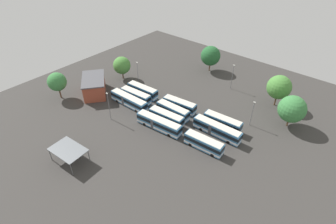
# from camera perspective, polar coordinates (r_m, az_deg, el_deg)

# --- Properties ---
(ground_plane) EXTENTS (106.02, 106.02, 0.00)m
(ground_plane) POSITION_cam_1_polar(r_m,az_deg,el_deg) (79.08, 0.29, -1.49)
(ground_plane) COLOR #383533
(bus_row0_slot1) EXTENTS (13.64, 2.89, 3.50)m
(bus_row0_slot1) POSITION_cam_1_polar(r_m,az_deg,el_deg) (84.48, -8.25, 2.39)
(bus_row0_slot1) COLOR teal
(bus_row0_slot1) RESTS_ON ground_plane
(bus_row0_slot2) EXTENTS (10.97, 3.35, 3.50)m
(bus_row0_slot2) POSITION_cam_1_polar(r_m,az_deg,el_deg) (86.44, -6.81, 3.38)
(bus_row0_slot2) COLOR teal
(bus_row0_slot2) RESTS_ON ground_plane
(bus_row0_slot3) EXTENTS (11.16, 3.31, 3.50)m
(bus_row0_slot3) POSITION_cam_1_polar(r_m,az_deg,el_deg) (88.90, -5.37, 4.49)
(bus_row0_slot3) COLOR teal
(bus_row0_slot3) RESTS_ON ground_plane
(bus_row1_slot0) EXTENTS (13.78, 4.01, 3.50)m
(bus_row1_slot0) POSITION_cam_1_polar(r_m,az_deg,el_deg) (74.48, -1.95, -2.46)
(bus_row1_slot0) COLOR teal
(bus_row1_slot0) RESTS_ON ground_plane
(bus_row1_slot1) EXTENTS (10.83, 3.54, 3.50)m
(bus_row1_slot1) POSITION_cam_1_polar(r_m,az_deg,el_deg) (76.63, -0.34, -1.16)
(bus_row1_slot1) COLOR teal
(bus_row1_slot1) RESTS_ON ground_plane
(bus_row1_slot2) EXTENTS (10.61, 2.85, 3.50)m
(bus_row1_slot2) POSITION_cam_1_polar(r_m,az_deg,el_deg) (79.20, 1.05, 0.24)
(bus_row1_slot2) COLOR teal
(bus_row1_slot2) RESTS_ON ground_plane
(bus_row1_slot3) EXTENTS (10.77, 3.80, 3.50)m
(bus_row1_slot3) POSITION_cam_1_polar(r_m,az_deg,el_deg) (81.66, 2.44, 1.46)
(bus_row1_slot3) COLOR teal
(bus_row1_slot3) RESTS_ON ground_plane
(bus_row2_slot0) EXTENTS (10.48, 3.37, 3.50)m
(bus_row2_slot0) POSITION_cam_1_polar(r_m,az_deg,el_deg) (68.99, 7.56, -6.57)
(bus_row2_slot0) COLOR teal
(bus_row2_slot0) RESTS_ON ground_plane
(bus_row2_slot2) EXTENTS (13.66, 3.03, 3.50)m
(bus_row2_slot2) POSITION_cam_1_polar(r_m,az_deg,el_deg) (73.63, 10.23, -3.65)
(bus_row2_slot2) COLOR teal
(bus_row2_slot2) RESTS_ON ground_plane
(bus_row2_slot3) EXTENTS (11.00, 3.42, 3.50)m
(bus_row2_slot3) POSITION_cam_1_polar(r_m,az_deg,el_deg) (76.41, 11.42, -2.13)
(bus_row2_slot3) COLOR teal
(bus_row2_slot3) RESTS_ON ground_plane
(depot_building) EXTENTS (13.73, 12.88, 5.71)m
(depot_building) POSITION_cam_1_polar(r_m,az_deg,el_deg) (92.36, -15.27, 5.33)
(depot_building) COLOR #99422D
(depot_building) RESTS_ON ground_plane
(maintenance_shelter) EXTENTS (8.87, 6.38, 3.79)m
(maintenance_shelter) POSITION_cam_1_polar(r_m,az_deg,el_deg) (68.36, -20.31, -7.52)
(maintenance_shelter) COLOR slate
(maintenance_shelter) RESTS_ON ground_plane
(lamp_post_far_corner) EXTENTS (0.56, 0.28, 8.95)m
(lamp_post_far_corner) POSITION_cam_1_polar(r_m,az_deg,el_deg) (77.98, -12.36, 1.39)
(lamp_post_far_corner) COLOR slate
(lamp_post_far_corner) RESTS_ON ground_plane
(lamp_post_mid_lot) EXTENTS (0.56, 0.28, 8.67)m
(lamp_post_mid_lot) POSITION_cam_1_polar(r_m,az_deg,el_deg) (93.62, -6.39, 8.21)
(lamp_post_mid_lot) COLOR slate
(lamp_post_mid_lot) RESTS_ON ground_plane
(lamp_post_by_building) EXTENTS (0.56, 0.28, 8.90)m
(lamp_post_by_building) POSITION_cam_1_polar(r_m,az_deg,el_deg) (93.28, 13.39, 7.38)
(lamp_post_by_building) COLOR slate
(lamp_post_by_building) RESTS_ON ground_plane
(lamp_post_near_entrance) EXTENTS (0.56, 0.28, 7.86)m
(lamp_post_near_entrance) POSITION_cam_1_polar(r_m,az_deg,el_deg) (77.80, 17.31, -0.13)
(lamp_post_near_entrance) COLOR slate
(lamp_post_near_entrance) RESTS_ON ground_plane
(tree_west_edge) EXTENTS (7.27, 7.27, 10.09)m
(tree_west_edge) POSITION_cam_1_polar(r_m,az_deg,el_deg) (88.01, 22.35, 4.85)
(tree_west_edge) COLOR brown
(tree_west_edge) RESTS_ON ground_plane
(tree_east_edge) EXTENTS (6.15, 6.15, 8.22)m
(tree_east_edge) POSITION_cam_1_polar(r_m,az_deg,el_deg) (98.52, -9.69, 9.65)
(tree_east_edge) COLOR brown
(tree_east_edge) RESTS_ON ground_plane
(tree_south_edge) EXTENTS (7.25, 7.25, 9.64)m
(tree_south_edge) POSITION_cam_1_polar(r_m,az_deg,el_deg) (103.48, 8.95, 11.60)
(tree_south_edge) COLOR brown
(tree_south_edge) RESTS_ON ground_plane
(tree_northwest) EXTENTS (7.51, 7.51, 9.48)m
(tree_northwest) POSITION_cam_1_polar(r_m,az_deg,el_deg) (80.61, 24.67, 0.56)
(tree_northwest) COLOR brown
(tree_northwest) RESTS_ON ground_plane
(tree_north_edge) EXTENTS (5.88, 5.88, 8.83)m
(tree_north_edge) POSITION_cam_1_polar(r_m,az_deg,el_deg) (92.22, -22.33, 5.90)
(tree_north_edge) COLOR brown
(tree_north_edge) RESTS_ON ground_plane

